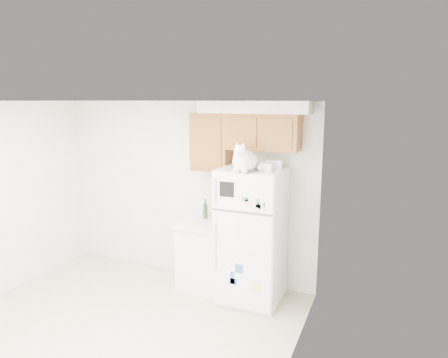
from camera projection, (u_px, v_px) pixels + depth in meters
The scene contains 9 objects.
ground_plane at pixel (97, 347), 4.13m from camera, with size 3.80×4.00×0.01m, color #C1B295.
room_shell at pixel (113, 185), 3.98m from camera, with size 3.84×4.04×2.52m.
refrigerator at pixel (251, 235), 4.99m from camera, with size 0.76×0.78×1.70m.
base_counter at pixel (205, 254), 5.40m from camera, with size 0.64×0.64×0.92m.
cat at pixel (244, 160), 4.58m from camera, with size 0.34×0.50×0.35m.
storage_box_back at pixel (274, 164), 4.82m from camera, with size 0.18×0.13×0.10m, color white.
storage_box_front at pixel (266, 167), 4.67m from camera, with size 0.15×0.11×0.09m, color white.
bottle_green at pixel (205, 209), 5.43m from camera, with size 0.06×0.06×0.27m, color #19381E, non-canonical shape.
bottle_amber at pixel (216, 209), 5.38m from camera, with size 0.07×0.07×0.30m, color #593814, non-canonical shape.
Camera 1 is at (2.65, -2.92, 2.51)m, focal length 32.00 mm.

